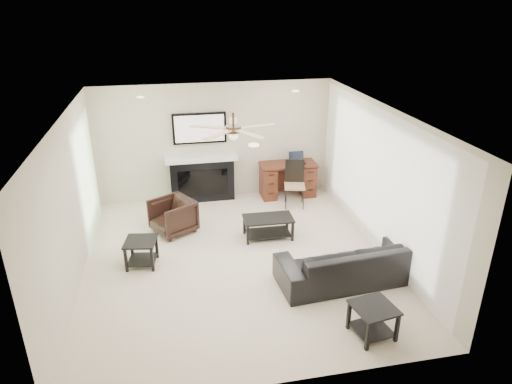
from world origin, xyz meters
TOP-DOWN VIEW (x-y plane):
  - room_shell at (0.19, 0.08)m, footprint 5.50×5.54m
  - sofa at (1.59, -0.94)m, footprint 2.23×1.01m
  - armchair at (-1.01, 1.21)m, footprint 0.97×0.97m
  - coffee_table at (0.69, 0.66)m, footprint 0.91×0.52m
  - end_table_near at (1.44, -2.19)m, footprint 0.60×0.60m
  - end_table_left at (-1.56, 0.16)m, footprint 0.58×0.58m
  - fireplace_unit at (-0.33, 2.58)m, footprint 1.52×0.34m
  - desk at (1.54, 2.45)m, footprint 1.22×0.56m
  - desk_chair at (1.54, 1.90)m, footprint 0.51×0.52m
  - laptop at (1.74, 2.43)m, footprint 0.33×0.24m

SIDE VIEW (x-z plane):
  - coffee_table at x=0.69m, z-range 0.00..0.40m
  - end_table_near at x=1.44m, z-range 0.00..0.45m
  - end_table_left at x=-1.56m, z-range 0.00..0.45m
  - sofa at x=1.59m, z-range 0.00..0.64m
  - armchair at x=-1.01m, z-range 0.00..0.65m
  - desk at x=1.54m, z-range 0.00..0.76m
  - desk_chair at x=1.54m, z-range 0.00..0.97m
  - laptop at x=1.74m, z-range 0.76..0.99m
  - fireplace_unit at x=-0.33m, z-range 0.00..1.91m
  - room_shell at x=0.19m, z-range 0.42..2.94m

